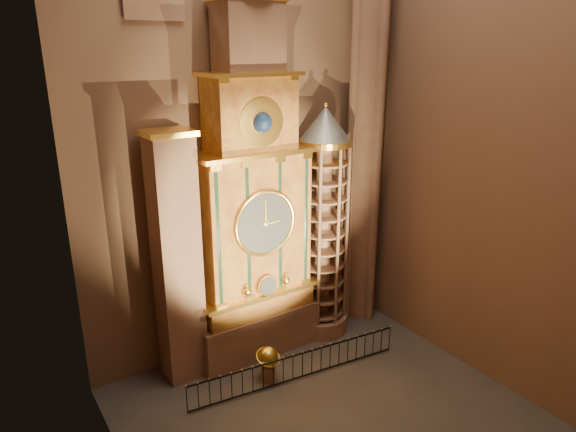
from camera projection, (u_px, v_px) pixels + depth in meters
floor at (321, 409)px, 19.40m from camera, size 14.00×14.00×0.00m
wall_back at (237, 99)px, 20.66m from camera, size 22.00×0.00×22.00m
wall_left at (97, 137)px, 12.25m from camera, size 0.00×22.00×22.00m
wall_right at (474, 102)px, 19.58m from camera, size 0.00×22.00×22.00m
astronomical_clock at (252, 208)px, 21.21m from camera, size 5.60×2.41×16.70m
portrait_tower at (177, 260)px, 19.93m from camera, size 1.80×1.60×10.20m
stair_turret at (323, 226)px, 23.28m from camera, size 2.50×2.50×10.80m
gothic_pier at (368, 94)px, 23.07m from camera, size 2.04×2.04×22.00m
celestial_globe at (268, 361)px, 20.83m from camera, size 1.22×1.17×1.49m
iron_railing at (298, 367)px, 20.90m from camera, size 9.21×1.13×1.16m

